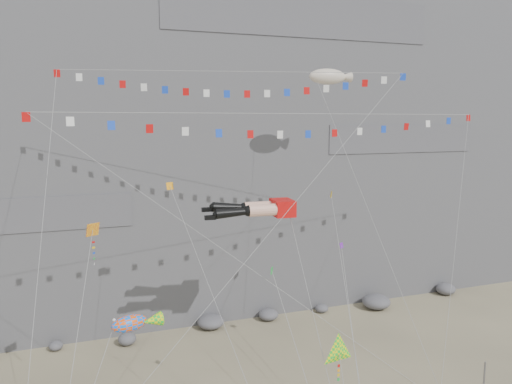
# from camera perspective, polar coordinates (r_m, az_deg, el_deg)

# --- Properties ---
(cliff) EXTENTS (80.00, 28.00, 50.00)m
(cliff) POSITION_cam_1_polar(r_m,az_deg,el_deg) (61.07, -9.13, 12.82)
(cliff) COLOR slate
(cliff) RESTS_ON ground
(talus_boulders) EXTENTS (60.00, 3.00, 1.20)m
(talus_boulders) POSITION_cam_1_polar(r_m,az_deg,el_deg) (50.15, -5.19, -14.59)
(talus_boulders) COLOR slate
(talus_boulders) RESTS_ON ground
(legs_kite) EXTENTS (7.06, 16.20, 19.95)m
(legs_kite) POSITION_cam_1_polar(r_m,az_deg,el_deg) (37.88, 0.29, -1.95)
(legs_kite) COLOR red
(legs_kite) RESTS_ON ground
(flag_banner_upper) EXTENTS (28.21, 15.65, 30.87)m
(flag_banner_upper) POSITION_cam_1_polar(r_m,az_deg,el_deg) (38.56, -2.22, 13.55)
(flag_banner_upper) COLOR red
(flag_banner_upper) RESTS_ON ground
(flag_banner_lower) EXTENTS (34.61, 8.05, 23.28)m
(flag_banner_lower) POSITION_cam_1_polar(r_m,az_deg,el_deg) (35.98, 4.45, 8.89)
(flag_banner_lower) COLOR red
(flag_banner_lower) RESTS_ON ground
(harlequin_kite) EXTENTS (3.91, 9.69, 16.11)m
(harlequin_kite) POSITION_cam_1_polar(r_m,az_deg,el_deg) (32.73, -18.17, -4.22)
(harlequin_kite) COLOR red
(harlequin_kite) RESTS_ON ground
(fish_windsock) EXTENTS (6.70, 5.43, 11.02)m
(fish_windsock) POSITION_cam_1_polar(r_m,az_deg,el_deg) (29.38, -14.29, -14.39)
(fish_windsock) COLOR #FF520D
(fish_windsock) RESTS_ON ground
(delta_kite) EXTENTS (2.65, 5.39, 8.12)m
(delta_kite) POSITION_cam_1_polar(r_m,az_deg,el_deg) (32.27, 9.50, -17.64)
(delta_kite) COLOR #F1EC0C
(delta_kite) RESTS_ON ground
(blimp_windsock) EXTENTS (5.31, 13.89, 27.23)m
(blimp_windsock) POSITION_cam_1_polar(r_m,az_deg,el_deg) (44.59, 8.19, 12.86)
(blimp_windsock) COLOR beige
(blimp_windsock) RESTS_ON ground
(small_kite_a) EXTENTS (4.16, 15.90, 21.78)m
(small_kite_a) POSITION_cam_1_polar(r_m,az_deg,el_deg) (37.09, -9.65, 0.25)
(small_kite_a) COLOR #FF9D15
(small_kite_a) RESTS_ON ground
(small_kite_b) EXTENTS (5.26, 12.78, 16.63)m
(small_kite_b) POSITION_cam_1_polar(r_m,az_deg,el_deg) (39.52, 9.80, -6.56)
(small_kite_b) COLOR purple
(small_kite_b) RESTS_ON ground
(small_kite_c) EXTENTS (1.57, 8.87, 13.48)m
(small_kite_c) POSITION_cam_1_polar(r_m,az_deg,el_deg) (31.76, 1.99, -9.48)
(small_kite_c) COLOR green
(small_kite_c) RESTS_ON ground
(small_kite_d) EXTENTS (5.71, 15.85, 21.27)m
(small_kite_d) POSITION_cam_1_polar(r_m,az_deg,el_deg) (40.90, 8.65, -0.73)
(small_kite_d) COLOR gold
(small_kite_d) RESTS_ON ground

